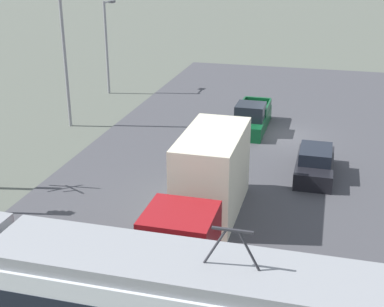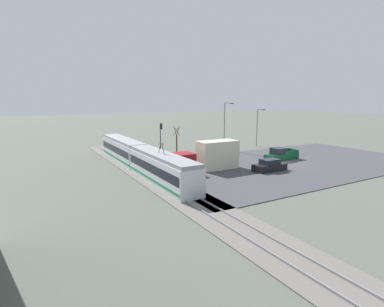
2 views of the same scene
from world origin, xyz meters
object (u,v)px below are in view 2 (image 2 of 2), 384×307
Objects in this scene: pickup_truck at (281,155)px; street_lamp_mid_block at (225,123)px; street_lamp_near_crossing at (258,124)px; box_truck at (209,157)px; no_parking_sign at (153,150)px; traffic_light_pole at (161,135)px; light_rail_tram at (139,158)px; sedan_car_0 at (270,166)px; street_tree at (177,142)px.

street_lamp_mid_block is at bearing 9.14° from pickup_truck.
pickup_truck is 14.56m from street_lamp_near_crossing.
street_lamp_mid_block reaches higher than street_lamp_near_crossing.
no_parking_sign is at bearing 16.64° from box_truck.
no_parking_sign is at bearing 93.94° from street_lamp_near_crossing.
box_truck is 1.69× the size of traffic_light_pole.
street_lamp_near_crossing reaches higher than box_truck.
light_rail_tram is 9.04m from box_truck.
light_rail_tram is 3.31× the size of street_lamp_mid_block.
no_parking_sign is (15.29, 9.67, 0.60)m from sedan_car_0.
box_truck is 7.76m from sedan_car_0.
light_rail_tram is 10.86m from street_tree.
no_parking_sign is (11.01, 3.29, -0.48)m from box_truck.
street_lamp_mid_block reaches higher than street_tree.
sedan_car_0 is at bearing -152.24° from traffic_light_pole.
light_rail_tram is 3.12× the size of box_truck.
traffic_light_pole reaches higher than street_tree.
no_parking_sign is at bearing 90.91° from street_tree.
pickup_truck is at bearing -89.96° from box_truck.
pickup_truck is at bearing -102.44° from light_rail_tram.
box_truck is 23.18m from street_lamp_near_crossing.
sedan_car_0 is (-4.29, 6.43, -0.09)m from pickup_truck.
street_tree is 10.44m from street_lamp_mid_block.
light_rail_tram is 6.34× the size of sedan_car_0.
street_lamp_mid_block reaches higher than box_truck.
street_lamp_near_crossing is at bearing -86.06° from no_parking_sign.
box_truck reaches higher than pickup_truck.
street_tree is (-0.21, -2.67, -1.27)m from traffic_light_pole.
street_tree is at bearing -94.50° from traffic_light_pole.
street_lamp_mid_block is at bearing -42.90° from box_truck.
traffic_light_pole is 0.74× the size of street_lamp_near_crossing.
street_lamp_near_crossing is 8.47m from street_lamp_mid_block.
street_tree is 18.64m from street_lamp_near_crossing.
street_lamp_mid_block is at bearing -87.01° from no_parking_sign.
light_rail_tram is at bearing 144.98° from no_parking_sign.
street_tree is at bearing -53.06° from light_rail_tram.
traffic_light_pole reaches higher than no_parking_sign.
pickup_truck is 16.35m from street_tree.
street_lamp_near_crossing is (16.84, -12.95, 3.52)m from sedan_car_0.
box_truck is at bearing 175.57° from street_tree.
street_tree is at bearing 47.21° from pickup_truck.
no_parking_sign is (6.45, -4.52, -0.34)m from light_rail_tram.
box_truck reaches higher than sedan_car_0.
traffic_light_pole reaches higher than light_rail_tram.
street_tree reaches higher than sedan_car_0.
no_parking_sign is (-0.74, 14.21, -3.58)m from street_lamp_mid_block.
light_rail_tram is at bearing 77.56° from pickup_truck.
street_lamp_mid_block reaches higher than traffic_light_pole.
sedan_car_0 is 18.10m from no_parking_sign.
street_lamp_near_crossing reaches higher than no_parking_sign.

